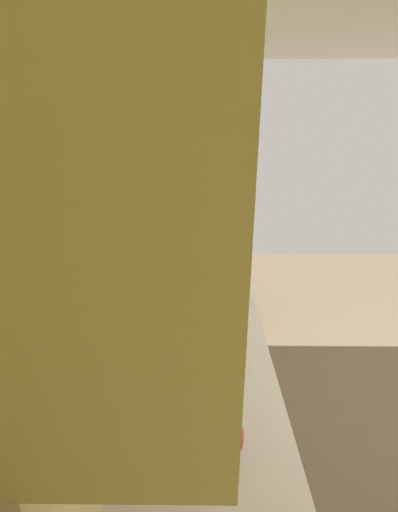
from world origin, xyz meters
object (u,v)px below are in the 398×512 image
at_px(oven_range, 205,272).
at_px(microwave, 202,280).
at_px(bowl, 225,435).
at_px(kettle, 213,258).

distance_m(oven_range, microwave, 1.57).
bearing_deg(microwave, oven_range, -1.31).
bearing_deg(oven_range, bowl, -178.73).
relative_size(bowl, kettle, 0.84).
distance_m(oven_range, kettle, 1.03).
height_order(microwave, kettle, microwave).
height_order(microwave, bowl, microwave).
height_order(oven_range, bowl, oven_range).
height_order(oven_range, kettle, oven_range).
bearing_deg(microwave, bowl, -175.28).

